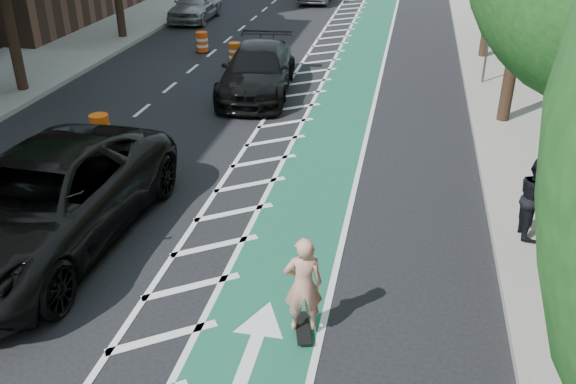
% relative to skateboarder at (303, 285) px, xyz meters
% --- Properties ---
extents(ground, '(120.00, 120.00, 0.00)m').
position_rel_skateboarder_xyz_m(ground, '(-3.70, 2.22, -0.96)').
color(ground, black).
rests_on(ground, ground).
extents(bike_lane, '(2.00, 90.00, 0.01)m').
position_rel_skateboarder_xyz_m(bike_lane, '(-0.70, 12.22, -0.95)').
color(bike_lane, '#18553B').
rests_on(bike_lane, ground).
extents(buffer_strip, '(1.40, 90.00, 0.01)m').
position_rel_skateboarder_xyz_m(buffer_strip, '(-2.20, 12.22, -0.95)').
color(buffer_strip, silver).
rests_on(buffer_strip, ground).
extents(sidewalk_right, '(5.00, 90.00, 0.15)m').
position_rel_skateboarder_xyz_m(sidewalk_right, '(5.80, 12.22, -0.88)').
color(sidewalk_right, gray).
rests_on(sidewalk_right, ground).
extents(sidewalk_left, '(5.00, 90.00, 0.15)m').
position_rel_skateboarder_xyz_m(sidewalk_left, '(-13.20, 12.22, -0.88)').
color(sidewalk_left, gray).
rests_on(sidewalk_left, ground).
extents(curb_right, '(0.12, 90.00, 0.16)m').
position_rel_skateboarder_xyz_m(curb_right, '(3.35, 12.22, -0.88)').
color(curb_right, gray).
rests_on(curb_right, ground).
extents(curb_left, '(0.12, 90.00, 0.16)m').
position_rel_skateboarder_xyz_m(curb_left, '(-10.75, 12.22, -0.88)').
color(curb_left, gray).
rests_on(curb_left, ground).
extents(sign_post, '(0.35, 0.08, 2.47)m').
position_rel_skateboarder_xyz_m(sign_post, '(3.90, 14.22, 0.39)').
color(sign_post, '#4C4C4C').
rests_on(sign_post, ground).
extents(skateboard, '(0.44, 0.84, 0.11)m').
position_rel_skateboarder_xyz_m(skateboard, '(-0.00, 0.00, -0.87)').
color(skateboard, black).
rests_on(skateboard, ground).
extents(skateboarder, '(0.71, 0.56, 1.70)m').
position_rel_skateboarder_xyz_m(skateboarder, '(0.00, 0.00, 0.00)').
color(skateboarder, tan).
rests_on(skateboarder, skateboard).
extents(suv_near, '(3.40, 6.99, 1.91)m').
position_rel_skateboarder_xyz_m(suv_near, '(-5.50, 1.63, -0.00)').
color(suv_near, black).
rests_on(suv_near, ground).
extents(suv_far, '(2.75, 5.67, 1.59)m').
position_rel_skateboarder_xyz_m(suv_far, '(-3.70, 11.85, -0.16)').
color(suv_far, black).
rests_on(suv_far, ground).
extents(car_silver, '(1.94, 4.61, 1.56)m').
position_rel_skateboarder_xyz_m(car_silver, '(-9.70, 22.78, -0.18)').
color(car_silver, gray).
rests_on(car_silver, ground).
extents(pedestrian, '(0.71, 0.87, 1.68)m').
position_rel_skateboarder_xyz_m(pedestrian, '(4.00, 3.70, 0.03)').
color(pedestrian, black).
rests_on(pedestrian, sidewalk_right).
extents(barrel_a, '(0.66, 0.66, 0.90)m').
position_rel_skateboarder_xyz_m(barrel_a, '(-6.81, 6.55, -0.54)').
color(barrel_a, '#FF5C0D').
rests_on(barrel_a, ground).
extents(barrel_b, '(0.60, 0.60, 0.82)m').
position_rel_skateboarder_xyz_m(barrel_b, '(-5.50, 15.33, -0.57)').
color(barrel_b, '#E8550C').
rests_on(barrel_b, ground).
extents(barrel_c, '(0.62, 0.62, 0.84)m').
position_rel_skateboarder_xyz_m(barrel_c, '(-7.32, 16.72, -0.56)').
color(barrel_c, '#ED480C').
rests_on(barrel_c, ground).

